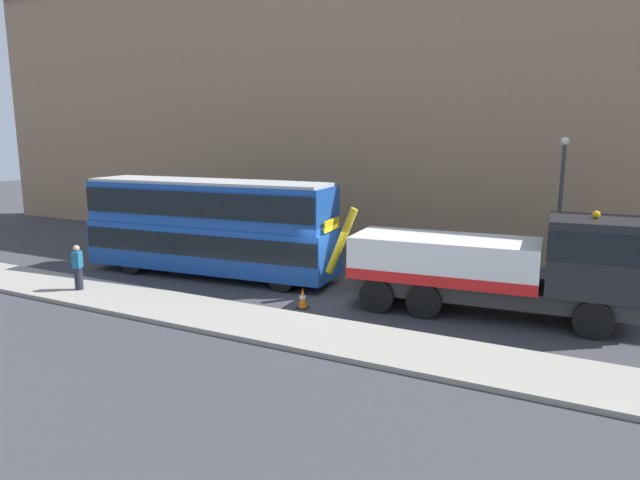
{
  "coord_description": "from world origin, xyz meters",
  "views": [
    {
      "loc": [
        8.69,
        -18.31,
        5.96
      ],
      "look_at": [
        -0.93,
        0.21,
        2.0
      ],
      "focal_mm": 31.56,
      "sensor_mm": 36.0,
      "label": 1
    }
  ],
  "objects_px": {
    "double_decker_bus": "(209,224)",
    "pedestrian_onlooker": "(78,268)",
    "traffic_cone_near_bus": "(303,299)",
    "street_lamp": "(561,195)",
    "recovery_tow_truck": "(499,264)"
  },
  "relations": [
    {
      "from": "double_decker_bus",
      "to": "traffic_cone_near_bus",
      "type": "xyz_separation_m",
      "value": [
        5.7,
        -2.19,
        -1.89
      ]
    },
    {
      "from": "pedestrian_onlooker",
      "to": "street_lamp",
      "type": "xyz_separation_m",
      "value": [
        15.75,
        11.0,
        2.49
      ]
    },
    {
      "from": "pedestrian_onlooker",
      "to": "traffic_cone_near_bus",
      "type": "bearing_deg",
      "value": -11.54
    },
    {
      "from": "double_decker_bus",
      "to": "recovery_tow_truck",
      "type": "bearing_deg",
      "value": -4.77
    },
    {
      "from": "double_decker_bus",
      "to": "street_lamp",
      "type": "relative_size",
      "value": 1.92
    },
    {
      "from": "pedestrian_onlooker",
      "to": "street_lamp",
      "type": "relative_size",
      "value": 0.29
    },
    {
      "from": "traffic_cone_near_bus",
      "to": "street_lamp",
      "type": "distance_m",
      "value": 11.82
    },
    {
      "from": "pedestrian_onlooker",
      "to": "street_lamp",
      "type": "height_order",
      "value": "street_lamp"
    },
    {
      "from": "pedestrian_onlooker",
      "to": "double_decker_bus",
      "type": "bearing_deg",
      "value": 32.03
    },
    {
      "from": "traffic_cone_near_bus",
      "to": "street_lamp",
      "type": "xyz_separation_m",
      "value": [
        7.34,
        8.72,
        3.13
      ]
    },
    {
      "from": "traffic_cone_near_bus",
      "to": "recovery_tow_truck",
      "type": "bearing_deg",
      "value": 20.03
    },
    {
      "from": "pedestrian_onlooker",
      "to": "traffic_cone_near_bus",
      "type": "relative_size",
      "value": 2.38
    },
    {
      "from": "street_lamp",
      "to": "pedestrian_onlooker",
      "type": "bearing_deg",
      "value": -145.06
    },
    {
      "from": "double_decker_bus",
      "to": "street_lamp",
      "type": "distance_m",
      "value": 14.63
    },
    {
      "from": "double_decker_bus",
      "to": "pedestrian_onlooker",
      "type": "relative_size",
      "value": 6.54
    }
  ]
}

